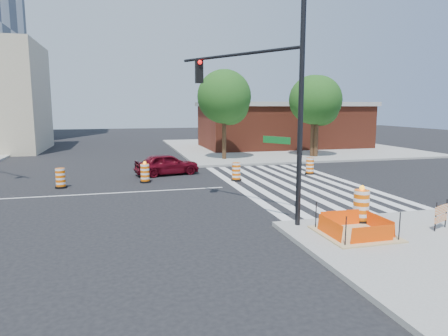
# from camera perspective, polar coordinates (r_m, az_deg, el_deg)

# --- Properties ---
(ground) EXTENTS (120.00, 120.00, 0.00)m
(ground) POSITION_cam_1_polar(r_m,az_deg,el_deg) (20.19, -19.89, -3.63)
(ground) COLOR black
(ground) RESTS_ON ground
(sidewalk_ne) EXTENTS (22.00, 22.00, 0.15)m
(sidewalk_ne) POSITION_cam_1_polar(r_m,az_deg,el_deg) (41.15, 8.38, 2.97)
(sidewalk_ne) COLOR gray
(sidewalk_ne) RESTS_ON ground
(crosswalk_east) EXTENTS (6.75, 13.50, 0.01)m
(crosswalk_east) POSITION_cam_1_polar(r_m,az_deg,el_deg) (22.03, 9.77, -2.21)
(crosswalk_east) COLOR silver
(crosswalk_east) RESTS_ON ground
(lane_centerline) EXTENTS (14.00, 0.12, 0.01)m
(lane_centerline) POSITION_cam_1_polar(r_m,az_deg,el_deg) (20.19, -19.89, -3.61)
(lane_centerline) COLOR silver
(lane_centerline) RESTS_ON ground
(excavation_pit) EXTENTS (2.20, 2.20, 0.90)m
(excavation_pit) POSITION_cam_1_polar(r_m,az_deg,el_deg) (13.38, 18.21, -8.73)
(excavation_pit) COLOR tan
(excavation_pit) RESTS_ON ground
(brick_storefront) EXTENTS (16.50, 8.50, 4.60)m
(brick_storefront) POSITION_cam_1_polar(r_m,az_deg,el_deg) (40.99, 8.45, 6.09)
(brick_storefront) COLOR maroon
(brick_storefront) RESTS_ON ground
(red_coupe) EXTENTS (4.13, 2.32, 1.33)m
(red_coupe) POSITION_cam_1_polar(r_m,az_deg,el_deg) (24.73, -8.15, 0.56)
(red_coupe) COLOR #550712
(red_coupe) RESTS_ON ground
(signal_pole_se) EXTENTS (3.15, 4.95, 7.60)m
(signal_pole_se) POSITION_cam_1_polar(r_m,az_deg,el_deg) (14.35, 5.54, 10.79)
(signal_pole_se) COLOR black
(signal_pole_se) RESTS_ON ground
(pit_drum) EXTENTS (0.67, 0.67, 1.32)m
(pit_drum) POSITION_cam_1_polar(r_m,az_deg,el_deg) (14.67, 19.00, -5.32)
(pit_drum) COLOR black
(pit_drum) RESTS_ON ground
(barricade) EXTENTS (0.77, 0.35, 0.96)m
(barricade) POSITION_cam_1_polar(r_m,az_deg,el_deg) (14.94, 28.60, -5.74)
(barricade) COLOR #F36105
(barricade) RESTS_ON ground
(tree_north_c) EXTENTS (4.09, 4.09, 6.96)m
(tree_north_c) POSITION_cam_1_polar(r_m,az_deg,el_deg) (30.76, 0.09, 9.72)
(tree_north_c) COLOR #382314
(tree_north_c) RESTS_ON ground
(tree_north_d) EXTENTS (3.92, 3.92, 6.66)m
(tree_north_d) POSITION_cam_1_polar(r_m,az_deg,el_deg) (33.19, 12.69, 9.10)
(tree_north_d) COLOR #382314
(tree_north_d) RESTS_ON ground
(tree_north_e) EXTENTS (3.94, 3.91, 6.64)m
(tree_north_e) POSITION_cam_1_polar(r_m,az_deg,el_deg) (33.23, 13.21, 9.05)
(tree_north_e) COLOR #382314
(tree_north_e) RESTS_ON ground
(median_drum_2) EXTENTS (0.60, 0.60, 1.02)m
(median_drum_2) POSITION_cam_1_polar(r_m,az_deg,el_deg) (22.16, -22.31, -1.44)
(median_drum_2) COLOR black
(median_drum_2) RESTS_ON ground
(median_drum_3) EXTENTS (0.60, 0.60, 1.18)m
(median_drum_3) POSITION_cam_1_polar(r_m,az_deg,el_deg) (22.42, -11.22, -0.81)
(median_drum_3) COLOR black
(median_drum_3) RESTS_ON ground
(median_drum_4) EXTENTS (0.60, 0.60, 1.02)m
(median_drum_4) POSITION_cam_1_polar(r_m,az_deg,el_deg) (22.51, 1.76, -0.63)
(median_drum_4) COLOR black
(median_drum_4) RESTS_ON ground
(median_drum_5) EXTENTS (0.60, 0.60, 1.02)m
(median_drum_5) POSITION_cam_1_polar(r_m,az_deg,el_deg) (25.24, 12.17, 0.20)
(median_drum_5) COLOR black
(median_drum_5) RESTS_ON ground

